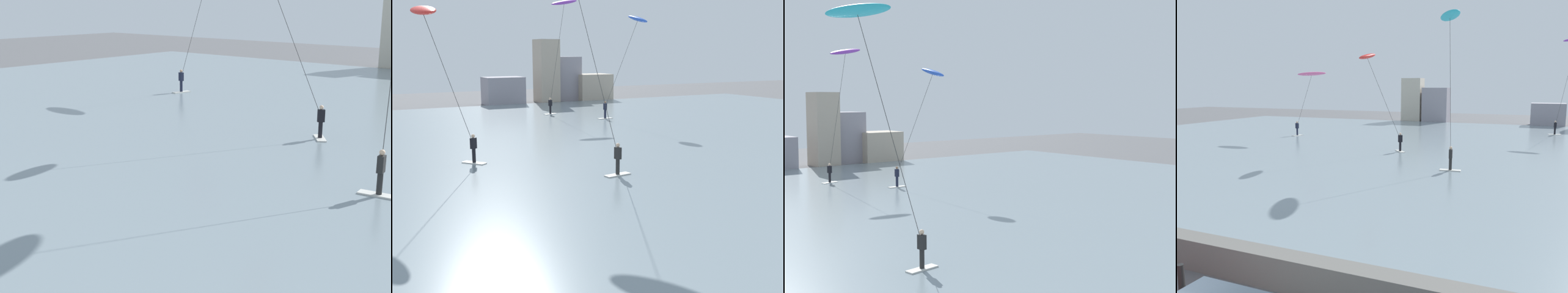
{
  "view_description": "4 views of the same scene",
  "coord_description": "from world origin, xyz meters",
  "views": [
    {
      "loc": [
        8.88,
        2.75,
        6.72
      ],
      "look_at": [
        -1.43,
        14.62,
        2.64
      ],
      "focal_mm": 52.85,
      "sensor_mm": 36.0,
      "label": 1
    },
    {
      "loc": [
        -11.17,
        0.47,
        6.16
      ],
      "look_at": [
        -3.01,
        15.97,
        2.82
      ],
      "focal_mm": 45.34,
      "sensor_mm": 36.0,
      "label": 2
    },
    {
      "loc": [
        -10.58,
        2.75,
        6.93
      ],
      "look_at": [
        1.8,
        17.88,
        5.28
      ],
      "focal_mm": 50.53,
      "sensor_mm": 36.0,
      "label": 3
    },
    {
      "loc": [
        6.72,
        -4.77,
        5.69
      ],
      "look_at": [
        -1.42,
        14.27,
        2.52
      ],
      "focal_mm": 36.2,
      "sensor_mm": 36.0,
      "label": 4
    }
  ],
  "objects": [
    {
      "name": "seawall_barrier",
      "position": [
        0.0,
        3.95,
        0.5
      ],
      "size": [
        60.0,
        0.7,
        0.99
      ],
      "primitive_type": "cube",
      "color": "#66635E",
      "rests_on": "ground"
    },
    {
      "name": "water_bay",
      "position": [
        0.0,
        30.65,
        0.05
      ],
      "size": [
        84.0,
        52.0,
        0.1
      ],
      "primitive_type": "cube",
      "color": "gray",
      "rests_on": "ground"
    },
    {
      "name": "far_shore_buildings",
      "position": [
        5.64,
        58.4,
        2.76
      ],
      "size": [
        36.66,
        4.79,
        7.8
      ],
      "color": "beige",
      "rests_on": "ground"
    },
    {
      "name": "bollard_post",
      "position": [
        -2.13,
        2.52,
        0.42
      ],
      "size": [
        0.18,
        0.18,
        0.85
      ],
      "primitive_type": "cylinder",
      "color": "black",
      "rests_on": "ground"
    },
    {
      "name": "kitesurfer_pink",
      "position": [
        -16.74,
        32.79,
        6.55
      ],
      "size": [
        4.4,
        1.69,
        7.26
      ],
      "color": "silver",
      "rests_on": "water_bay"
    },
    {
      "name": "kitesurfer_red",
      "position": [
        -6.54,
        25.9,
        7.41
      ],
      "size": [
        3.73,
        3.59,
        8.54
      ],
      "color": "silver",
      "rests_on": "water_bay"
    },
    {
      "name": "kitesurfer_cyan",
      "position": [
        0.43,
        23.97,
        9.75
      ],
      "size": [
        3.01,
        5.18,
        10.99
      ],
      "color": "silver",
      "rests_on": "water_bay"
    }
  ]
}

